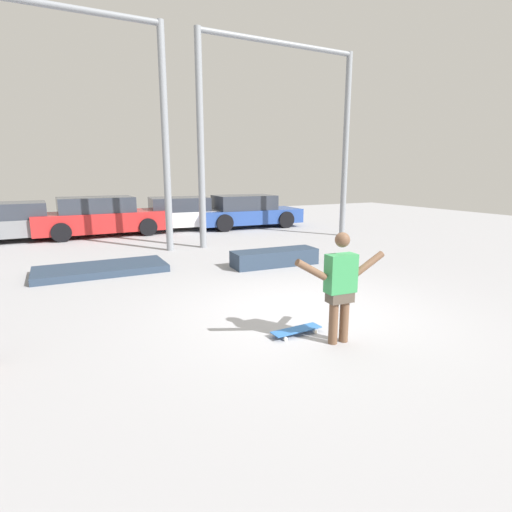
% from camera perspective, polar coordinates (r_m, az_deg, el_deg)
% --- Properties ---
extents(ground_plane, '(36.00, 36.00, 0.00)m').
position_cam_1_polar(ground_plane, '(6.54, 6.73, -8.17)').
color(ground_plane, '#9E9EA3').
extents(skateboarder, '(1.35, 0.22, 1.49)m').
position_cam_1_polar(skateboarder, '(5.31, 11.97, -3.87)').
color(skateboarder, brown).
rests_on(skateboarder, ground_plane).
extents(skateboard, '(0.76, 0.28, 0.08)m').
position_cam_1_polar(skateboard, '(5.72, 5.79, -10.49)').
color(skateboard, '#2D66B2').
rests_on(skateboard, ground_plane).
extents(grind_box, '(2.14, 0.76, 0.39)m').
position_cam_1_polar(grind_box, '(9.74, 2.68, -0.23)').
color(grind_box, '#28384C').
rests_on(grind_box, ground_plane).
extents(manual_pad, '(2.83, 1.30, 0.16)m').
position_cam_1_polar(manual_pad, '(9.72, -21.23, -1.76)').
color(manual_pad, '#28384C').
rests_on(manual_pad, ground_plane).
extents(canopy_support_left, '(5.46, 0.20, 6.13)m').
position_cam_1_polar(canopy_support_left, '(11.44, -26.52, 18.10)').
color(canopy_support_left, gray).
rests_on(canopy_support_left, ground_plane).
extents(canopy_support_right, '(5.46, 0.20, 6.13)m').
position_cam_1_polar(canopy_support_right, '(13.19, 3.45, 18.28)').
color(canopy_support_right, gray).
rests_on(canopy_support_right, ground_plane).
extents(parked_car_grey, '(3.99, 2.07, 1.26)m').
position_cam_1_polar(parked_car_grey, '(15.45, -31.25, 4.16)').
color(parked_car_grey, slate).
rests_on(parked_car_grey, ground_plane).
extents(parked_car_red, '(4.57, 1.97, 1.38)m').
position_cam_1_polar(parked_car_red, '(15.35, -21.27, 5.21)').
color(parked_car_red, red).
rests_on(parked_car_red, ground_plane).
extents(parked_car_white, '(4.14, 2.17, 1.27)m').
position_cam_1_polar(parked_car_white, '(16.08, -10.48, 5.94)').
color(parked_car_white, white).
rests_on(parked_car_white, ground_plane).
extents(parked_car_blue, '(4.36, 2.04, 1.32)m').
position_cam_1_polar(parked_car_blue, '(16.52, -1.33, 6.33)').
color(parked_car_blue, '#284793').
rests_on(parked_car_blue, ground_plane).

